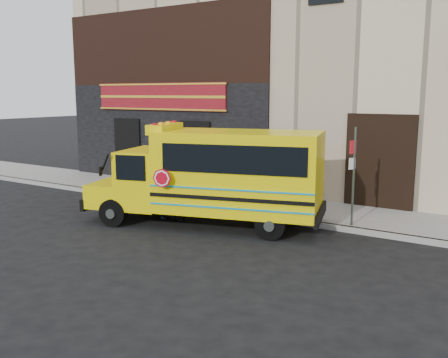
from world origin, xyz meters
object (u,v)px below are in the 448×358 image
school_bus (217,174)px  cyclist (167,194)px  bicycle (168,205)px  sign_pole (353,174)px

school_bus → cyclist: school_bus is taller
school_bus → cyclist: size_ratio=4.49×
school_bus → bicycle: size_ratio=4.68×
school_bus → bicycle: school_bus is taller
school_bus → sign_pole: school_bus is taller
sign_pole → bicycle: 5.51m
bicycle → cyclist: bearing=137.3°
sign_pole → cyclist: sign_pole is taller
cyclist → bicycle: bearing=-42.0°
bicycle → sign_pole: bearing=-59.5°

